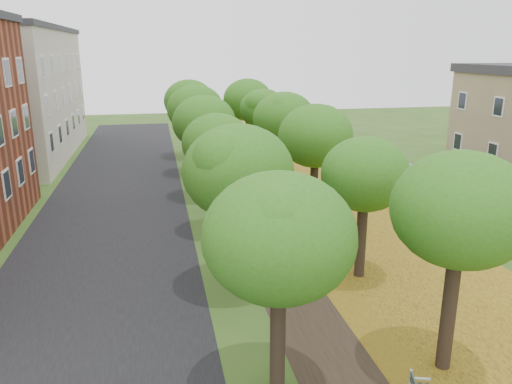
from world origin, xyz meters
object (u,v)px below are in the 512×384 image
car_grey (438,188)px  car_silver (510,216)px  car_white (390,168)px  car_red (451,195)px

car_grey → car_silver: bearing=-171.6°
car_silver → car_white: car_silver is taller
car_grey → car_white: size_ratio=1.17×
car_silver → car_white: (-1.02, 11.04, -0.00)m
car_silver → car_white: 11.09m
car_silver → car_grey: (-0.89, 5.12, 0.13)m
car_silver → car_red: (-1.02, 3.49, 0.14)m
car_silver → car_red: car_red is taller
car_silver → car_white: bearing=9.5°
car_silver → car_white: size_ratio=0.82×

